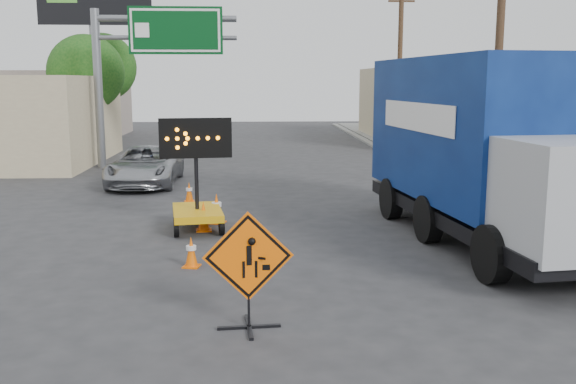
{
  "coord_description": "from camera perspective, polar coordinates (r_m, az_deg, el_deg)",
  "views": [
    {
      "loc": [
        0.19,
        -10.43,
        3.79
      ],
      "look_at": [
        0.87,
        2.23,
        1.58
      ],
      "focal_mm": 40.0,
      "sensor_mm": 36.0,
      "label": 1
    }
  ],
  "objects": [
    {
      "name": "sidewalk_right",
      "position": [
        27.34,
        16.88,
        1.64
      ],
      "size": [
        4.0,
        60.0,
        0.15
      ],
      "primitive_type": "cube",
      "color": "gray",
      "rests_on": "ground"
    },
    {
      "name": "building_right_far",
      "position": [
        42.44,
        14.63,
        7.55
      ],
      "size": [
        10.0,
        14.0,
        4.6
      ],
      "primitive_type": "cube",
      "color": "#C4B58E",
      "rests_on": "ground"
    },
    {
      "name": "cone_c",
      "position": [
        17.33,
        -6.36,
        -1.45
      ],
      "size": [
        0.52,
        0.52,
        0.81
      ],
      "rotation": [
        0.0,
        0.0,
        -0.32
      ],
      "color": "#FF6205",
      "rests_on": "ground"
    },
    {
      "name": "storefront_left_far",
      "position": [
        46.99,
        -22.11,
        7.22
      ],
      "size": [
        12.0,
        10.0,
        4.4
      ],
      "primitive_type": "cube",
      "color": "gray",
      "rests_on": "ground"
    },
    {
      "name": "billboard",
      "position": [
        37.47,
        -16.81,
        14.93
      ],
      "size": [
        6.1,
        0.54,
        9.85
      ],
      "color": "slate",
      "rests_on": "ground"
    },
    {
      "name": "ground",
      "position": [
        11.1,
        -3.92,
        -10.11
      ],
      "size": [
        100.0,
        100.0,
        0.0
      ],
      "primitive_type": "plane",
      "color": "#2D2D30",
      "rests_on": "ground"
    },
    {
      "name": "tree_left_far",
      "position": [
        41.47,
        -16.15,
        10.61
      ],
      "size": [
        4.1,
        4.1,
        6.66
      ],
      "color": "#492F1F",
      "rests_on": "ground"
    },
    {
      "name": "tree_left_near",
      "position": [
        33.45,
        -17.51,
        10.07
      ],
      "size": [
        3.71,
        3.71,
        6.03
      ],
      "color": "#492F1F",
      "rests_on": "ground"
    },
    {
      "name": "highway_gantry",
      "position": [
        28.79,
        -12.59,
        12.19
      ],
      "size": [
        6.18,
        0.38,
        6.9
      ],
      "color": "slate",
      "rests_on": "ground"
    },
    {
      "name": "curb_right",
      "position": [
        26.65,
        12.23,
        1.6
      ],
      "size": [
        0.4,
        60.0,
        0.12
      ],
      "primitive_type": "cube",
      "color": "gray",
      "rests_on": "ground"
    },
    {
      "name": "arrow_board",
      "position": [
        16.58,
        -8.08,
        -1.16
      ],
      "size": [
        1.81,
        2.16,
        2.87
      ],
      "rotation": [
        0.0,
        0.0,
        0.14
      ],
      "color": "#DA9E0C",
      "rests_on": "ground"
    },
    {
      "name": "utility_pole_far",
      "position": [
        35.32,
        9.9,
        11.18
      ],
      "size": [
        1.8,
        0.26,
        9.0
      ],
      "color": "#492F1F",
      "rests_on": "ground"
    },
    {
      "name": "cone_a",
      "position": [
        13.37,
        -8.6,
        -5.28
      ],
      "size": [
        0.39,
        0.39,
        0.64
      ],
      "rotation": [
        0.0,
        0.0,
        -0.22
      ],
      "color": "#FF6205",
      "rests_on": "ground"
    },
    {
      "name": "cone_d",
      "position": [
        20.52,
        -8.78,
        0.0
      ],
      "size": [
        0.35,
        0.35,
        0.63
      ],
      "rotation": [
        0.0,
        0.0,
        0.11
      ],
      "color": "#FF6205",
      "rests_on": "ground"
    },
    {
      "name": "utility_pole_near",
      "position": [
        21.89,
        18.23,
        11.73
      ],
      "size": [
        1.8,
        0.26,
        9.0
      ],
      "color": "#492F1F",
      "rests_on": "ground"
    },
    {
      "name": "construction_sign",
      "position": [
        9.86,
        -3.54,
        -6.74
      ],
      "size": [
        1.39,
        0.99,
        1.85
      ],
      "rotation": [
        0.0,
        0.0,
        0.08
      ],
      "color": "black",
      "rests_on": "ground"
    },
    {
      "name": "cone_b",
      "position": [
        16.48,
        -7.51,
        -2.14
      ],
      "size": [
        0.43,
        0.43,
        0.77
      ],
      "rotation": [
        0.0,
        0.0,
        0.11
      ],
      "color": "#FF6205",
      "rests_on": "ground"
    },
    {
      "name": "pickup_truck",
      "position": [
        24.17,
        -12.56,
        2.3
      ],
      "size": [
        2.37,
        5.08,
        1.41
      ],
      "primitive_type": "imported",
      "rotation": [
        0.0,
        0.0,
        -0.01
      ],
      "color": "#A3A5AA",
      "rests_on": "ground"
    },
    {
      "name": "box_truck",
      "position": [
        15.8,
        17.03,
        2.83
      ],
      "size": [
        3.72,
        9.41,
        4.35
      ],
      "rotation": [
        0.0,
        0.0,
        0.11
      ],
      "color": "black",
      "rests_on": "ground"
    }
  ]
}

